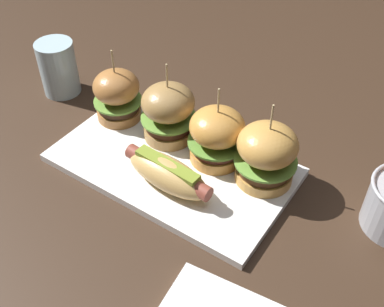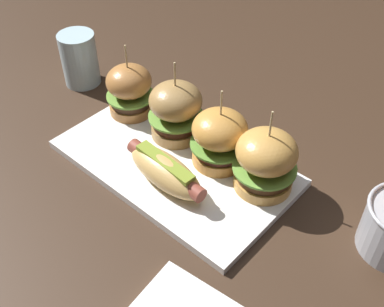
# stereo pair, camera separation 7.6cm
# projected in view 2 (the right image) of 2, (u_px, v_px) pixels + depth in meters

# --- Properties ---
(ground_plane) EXTENTS (3.00, 3.00, 0.00)m
(ground_plane) POSITION_uv_depth(u_px,v_px,m) (175.00, 166.00, 0.82)
(ground_plane) COLOR #382619
(platter_main) EXTENTS (0.41, 0.23, 0.01)m
(platter_main) POSITION_uv_depth(u_px,v_px,m) (175.00, 163.00, 0.82)
(platter_main) COLOR white
(platter_main) RESTS_ON ground
(hot_dog) EXTENTS (0.17, 0.07, 0.05)m
(hot_dog) POSITION_uv_depth(u_px,v_px,m) (165.00, 171.00, 0.76)
(hot_dog) COLOR tan
(hot_dog) RESTS_ON platter_main
(slider_far_left) EXTENTS (0.09, 0.09, 0.14)m
(slider_far_left) POSITION_uv_depth(u_px,v_px,m) (130.00, 89.00, 0.88)
(slider_far_left) COLOR #B07239
(slider_far_left) RESTS_ON platter_main
(slider_center_left) EXTENTS (0.10, 0.10, 0.15)m
(slider_center_left) POSITION_uv_depth(u_px,v_px,m) (176.00, 110.00, 0.83)
(slider_center_left) COLOR #A47C45
(slider_center_left) RESTS_ON platter_main
(slider_center_right) EXTENTS (0.10, 0.10, 0.14)m
(slider_center_right) POSITION_uv_depth(u_px,v_px,m) (219.00, 138.00, 0.78)
(slider_center_right) COLOR #CE8D3E
(slider_center_right) RESTS_ON platter_main
(slider_far_right) EXTENTS (0.10, 0.10, 0.15)m
(slider_far_right) POSITION_uv_depth(u_px,v_px,m) (265.00, 161.00, 0.73)
(slider_far_right) COLOR gold
(slider_far_right) RESTS_ON platter_main
(water_glass) EXTENTS (0.08, 0.08, 0.11)m
(water_glass) POSITION_uv_depth(u_px,v_px,m) (80.00, 59.00, 0.98)
(water_glass) COLOR silver
(water_glass) RESTS_ON ground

